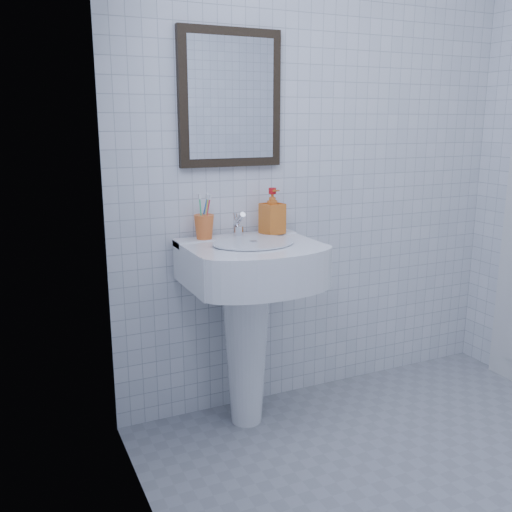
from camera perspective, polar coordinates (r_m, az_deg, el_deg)
name	(u,v)px	position (r m, az deg, el deg)	size (l,w,h in m)	color
wall_back	(320,161)	(2.97, 6.41, 9.43)	(2.20, 0.02, 2.50)	white
wall_left	(188,205)	(1.42, -6.85, 5.07)	(0.02, 2.40, 2.50)	white
washbasin	(248,303)	(2.68, -0.79, -4.69)	(0.60, 0.44, 0.93)	white
faucet	(238,226)	(2.69, -1.77, 2.98)	(0.05, 0.11, 0.12)	silver
toothbrush_cup	(204,227)	(2.65, -5.21, 2.92)	(0.09, 0.09, 0.11)	orange
soap_dispenser	(272,211)	(2.75, 1.64, 4.49)	(0.10, 0.10, 0.22)	#D14E14
wall_mirror	(230,99)	(2.72, -2.57, 15.46)	(0.50, 0.04, 0.62)	black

